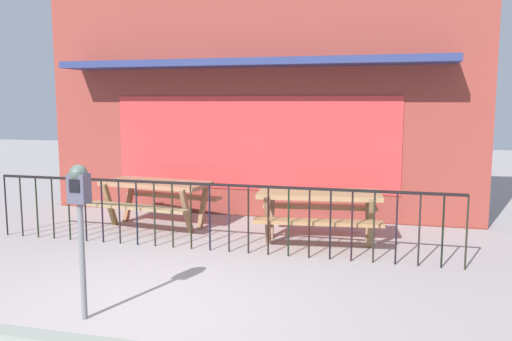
{
  "coord_description": "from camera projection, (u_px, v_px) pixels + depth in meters",
  "views": [
    {
      "loc": [
        2.45,
        -4.63,
        2.1
      ],
      "look_at": [
        0.57,
        2.58,
        1.11
      ],
      "focal_mm": 36.63,
      "sensor_mm": 36.0,
      "label": 1
    }
  ],
  "objects": [
    {
      "name": "parking_meter_near",
      "position": [
        80.0,
        201.0,
        4.93
      ],
      "size": [
        0.18,
        0.17,
        1.52
      ],
      "color": "slate",
      "rests_on": "ground"
    },
    {
      "name": "picnic_table_left",
      "position": [
        156.0,
        191.0,
        8.74
      ],
      "size": [
        1.96,
        1.58,
        0.79
      ],
      "color": "#A16E4F",
      "rests_on": "ground"
    },
    {
      "name": "patio_fence_front",
      "position": [
        210.0,
        205.0,
        7.34
      ],
      "size": [
        6.82,
        0.04,
        0.97
      ],
      "color": "black",
      "rests_on": "ground"
    },
    {
      "name": "picnic_table_right",
      "position": [
        319.0,
        203.0,
        7.75
      ],
      "size": [
        1.94,
        1.55,
        0.79
      ],
      "color": "#A17B52",
      "rests_on": "ground"
    },
    {
      "name": "ground",
      "position": [
        138.0,
        309.0,
        5.33
      ],
      "size": [
        40.0,
        40.0,
        0.0
      ],
      "primitive_type": "plane",
      "color": "#9E9696"
    },
    {
      "name": "pub_storefront",
      "position": [
        255.0,
        71.0,
        9.51
      ],
      "size": [
        8.09,
        1.24,
        5.36
      ],
      "color": "#4B1912",
      "rests_on": "ground"
    }
  ]
}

